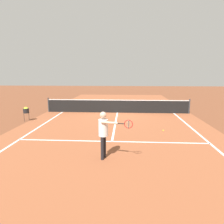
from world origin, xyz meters
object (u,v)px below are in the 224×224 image
object	(u,v)px
ball_hopper	(26,110)
tennis_ball_mid_court	(163,130)
player_near	(104,130)
net	(117,106)

from	to	relation	value
ball_hopper	tennis_ball_mid_court	size ratio (longest dim) A/B	13.25
player_near	net	bearing A→B (deg)	88.90
ball_hopper	tennis_ball_mid_court	world-z (taller)	ball_hopper
player_near	ball_hopper	xyz separation A→B (m)	(-5.28, 5.20, -0.34)
net	ball_hopper	distance (m)	6.19
player_near	ball_hopper	world-z (taller)	player_near
net	tennis_ball_mid_court	size ratio (longest dim) A/B	157.93
net	tennis_ball_mid_court	bearing A→B (deg)	-61.74
tennis_ball_mid_court	player_near	bearing A→B (deg)	-127.05
net	ball_hopper	size ratio (longest dim) A/B	11.92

